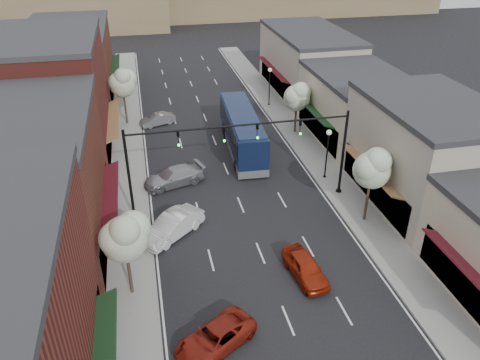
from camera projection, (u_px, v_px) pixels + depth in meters
ground at (269, 273)px, 29.08m from camera, size 160.00×160.00×0.00m
sidewalk_left at (127, 155)px, 43.14m from camera, size 2.80×73.00×0.15m
sidewalk_right at (300, 138)px, 46.29m from camera, size 2.80×73.00×0.15m
curb_left at (143, 153)px, 43.40m from camera, size 0.25×73.00×0.17m
curb_right at (287, 139)px, 46.03m from camera, size 0.25×73.00×0.17m
bldg_left_midnear at (26, 186)px, 29.18m from camera, size 10.14×14.10×9.40m
bldg_left_midfar at (51, 99)px, 40.67m from camera, size 10.14×14.10×10.90m
bldg_left_far at (71, 63)px, 54.84m from camera, size 10.14×18.10×8.40m
bldg_right_midnear at (426, 153)px, 34.79m from camera, size 9.14×12.10×7.90m
bldg_right_midfar at (356, 106)px, 45.32m from camera, size 9.14×12.10×6.40m
bldg_right_far at (308, 62)px, 56.94m from camera, size 9.14×16.10×7.40m
hill_near at (32, 7)px, 88.49m from camera, size 50.00×20.00×8.00m
signal_mast_right at (315, 143)px, 34.61m from camera, size 8.22×0.46×7.00m
signal_mast_left at (162, 158)px, 32.50m from camera, size 8.22×0.46×7.00m
tree_right_near at (373, 167)px, 31.77m from camera, size 2.85×2.65×5.95m
tree_right_far at (298, 95)px, 45.55m from camera, size 2.85×2.65×5.43m
tree_left_near at (125, 236)px, 25.39m from camera, size 2.85×2.65×5.69m
tree_left_far at (123, 82)px, 47.22m from camera, size 2.85×2.65×6.13m
lamp_post_near at (328, 146)px, 37.94m from camera, size 0.44×0.44×4.44m
lamp_post_far at (270, 81)px, 52.77m from camera, size 0.44×0.44×4.44m
coach_bus at (242, 131)px, 43.32m from camera, size 3.30×12.18×3.69m
red_hatchback at (305, 267)px, 28.47m from camera, size 2.17×4.30×1.40m
parked_car_a at (215, 338)px, 23.84m from camera, size 4.91×4.13×1.25m
parked_car_b at (172, 226)px, 32.07m from camera, size 4.81×4.47×1.61m
parked_car_c at (174, 177)px, 38.20m from camera, size 5.39×3.41×1.46m
parked_car_e at (158, 120)px, 49.06m from camera, size 3.91×2.42×1.22m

